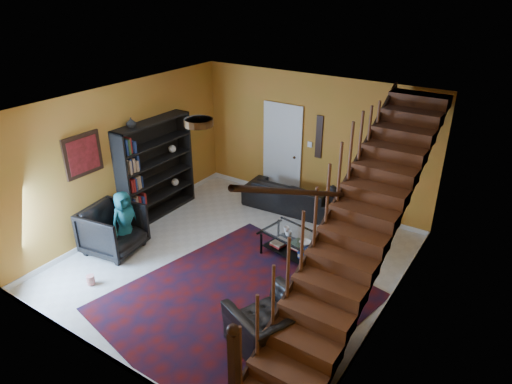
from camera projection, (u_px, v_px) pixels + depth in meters
floor at (237, 262)px, 8.00m from camera, size 5.50×5.50×0.00m
room at (222, 210)px, 9.64m from camera, size 5.50×5.50×5.50m
staircase at (359, 226)px, 6.34m from camera, size 0.95×5.02×3.18m
bookshelf at (156, 170)px, 9.22m from camera, size 0.35×1.80×2.00m
door at (282, 153)px, 9.95m from camera, size 0.82×0.05×2.05m
framed_picture at (83, 155)px, 7.84m from camera, size 0.04×0.74×0.74m
wall_hanging at (319, 137)px, 9.30m from camera, size 0.14×0.03×0.90m
ceiling_fixture at (199, 122)px, 6.21m from camera, size 0.40×0.40×0.10m
rug at (237, 302)px, 7.01m from camera, size 3.86×4.22×0.02m
sofa at (293, 196)px, 9.68m from camera, size 2.15×0.96×0.61m
armchair_left at (113, 230)px, 8.15m from camera, size 1.07×1.05×0.86m
armchair_right at (270, 324)px, 6.12m from camera, size 1.19×1.26×0.65m
person_adult_a at (331, 212)px, 9.36m from camera, size 0.47×0.34×1.20m
person_adult_b at (368, 223)px, 8.96m from camera, size 0.60×0.49×1.17m
person_child at (125, 220)px, 8.19m from camera, size 0.40×0.58×1.12m
coffee_table at (296, 244)px, 8.07m from camera, size 1.23×0.86×0.43m
cup_a at (289, 234)px, 7.94m from camera, size 0.13×0.13×0.09m
cup_b at (287, 229)px, 8.06m from camera, size 0.12×0.12×0.10m
bowl at (305, 243)px, 7.71m from camera, size 0.24×0.24×0.05m
vase at (131, 123)px, 8.36m from camera, size 0.18×0.18×0.19m
popcorn_bucket at (91, 280)px, 7.38m from camera, size 0.13×0.13×0.15m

